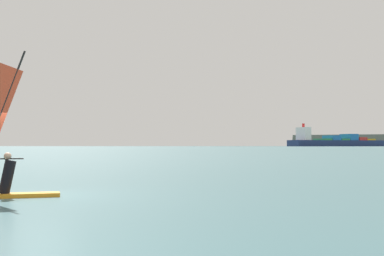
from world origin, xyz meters
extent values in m
plane|color=#386066|center=(0.00, 0.00, 0.00)|extent=(4000.00, 4000.00, 0.00)
cube|color=orange|center=(-0.15, -0.39, 0.06)|extent=(2.28, 1.74, 0.12)
cylinder|color=black|center=(-0.44, -0.58, 0.61)|extent=(0.59, 0.54, 1.02)
sphere|color=tan|center=(-0.44, -0.58, 1.22)|extent=(0.22, 0.22, 0.22)
cube|color=navy|center=(22.06, 845.98, 4.84)|extent=(153.28, 130.96, 9.67)
cube|color=silver|center=(-28.74, 805.57, 19.75)|extent=(24.64, 26.95, 20.16)
cylinder|color=red|center=(-28.74, 805.57, 32.83)|extent=(4.00, 4.00, 6.00)
cube|color=#2D8C47|center=(0.26, 828.64, 10.97)|extent=(30.07, 32.06, 2.60)
cube|color=#1E66AD|center=(14.07, 839.62, 13.57)|extent=(30.07, 32.06, 7.80)
cube|color=#2D8C47|center=(27.89, 850.61, 10.97)|extent=(30.07, 32.06, 2.60)
cube|color=#1E66AD|center=(41.70, 861.60, 14.87)|extent=(30.07, 32.06, 10.40)
cube|color=red|center=(55.51, 872.59, 12.27)|extent=(30.07, 32.06, 5.20)
cube|color=gold|center=(69.33, 883.57, 10.97)|extent=(30.07, 32.06, 2.60)
cube|color=#60665B|center=(91.11, 1181.74, 10.87)|extent=(1417.13, 642.39, 21.74)
camera|label=1|loc=(8.70, -13.74, 1.54)|focal=47.84mm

